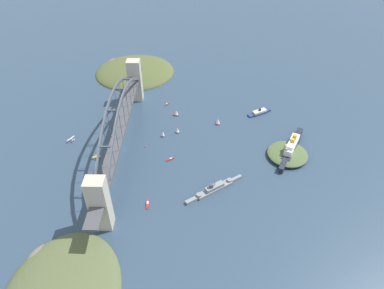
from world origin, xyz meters
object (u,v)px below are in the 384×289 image
(harbor_arch_bridge, at_px, (121,127))
(small_boat_2, at_px, (148,204))
(small_boat_3, at_px, (177,130))
(seaplane_taxiing_near_bridge, at_px, (71,139))
(small_boat_5, at_px, (176,113))
(seaplane_second_in_formation, at_px, (96,157))
(small_boat_1, at_px, (170,159))
(harbor_ferry_steamer, at_px, (259,112))
(channel_marker_buoy, at_px, (146,146))
(ocean_liner, at_px, (291,147))
(fort_island_mid_harbor, at_px, (287,154))
(small_boat_0, at_px, (218,121))
(small_boat_4, at_px, (167,104))
(naval_cruiser, at_px, (214,188))
(small_boat_6, at_px, (163,134))

(harbor_arch_bridge, bearing_deg, small_boat_2, 23.94)
(harbor_arch_bridge, height_order, small_boat_3, harbor_arch_bridge)
(seaplane_taxiing_near_bridge, relative_size, small_boat_5, 1.20)
(seaplane_second_in_formation, bearing_deg, small_boat_1, 89.50)
(harbor_ferry_steamer, height_order, channel_marker_buoy, harbor_ferry_steamer)
(ocean_liner, bearing_deg, fort_island_mid_harbor, -33.27)
(small_boat_0, bearing_deg, harbor_ferry_steamer, 113.75)
(small_boat_1, xyz_separation_m, channel_marker_buoy, (-21.43, -30.71, 0.28))
(small_boat_4, xyz_separation_m, small_boat_5, (25.28, 14.17, 3.23))
(naval_cruiser, height_order, small_boat_3, naval_cruiser)
(small_boat_1, bearing_deg, harbor_ferry_steamer, 129.93)
(small_boat_0, relative_size, small_boat_2, 0.77)
(small_boat_1, bearing_deg, small_boat_0, 141.01)
(harbor_ferry_steamer, bearing_deg, harbor_arch_bridge, -65.57)
(harbor_ferry_steamer, xyz_separation_m, seaplane_taxiing_near_bridge, (62.25, -233.78, 0.02))
(small_boat_5, bearing_deg, seaplane_taxiing_near_bridge, -65.65)
(fort_island_mid_harbor, bearing_deg, seaplane_taxiing_near_bridge, -95.20)
(ocean_liner, relative_size, small_boat_6, 9.77)
(seaplane_second_in_formation, height_order, channel_marker_buoy, seaplane_second_in_formation)
(small_boat_0, xyz_separation_m, small_boat_4, (-43.68, -68.20, -3.56))
(channel_marker_buoy, bearing_deg, small_boat_0, 118.87)
(fort_island_mid_harbor, relative_size, small_boat_4, 6.54)
(seaplane_second_in_formation, relative_size, small_boat_2, 0.77)
(ocean_liner, distance_m, small_boat_2, 178.05)
(small_boat_5, relative_size, small_boat_6, 1.13)
(small_boat_4, bearing_deg, channel_marker_buoy, -11.49)
(harbor_ferry_steamer, height_order, small_boat_1, harbor_ferry_steamer)
(naval_cruiser, height_order, small_boat_0, naval_cruiser)
(seaplane_second_in_formation, xyz_separation_m, small_boat_4, (-112.23, 72.22, -1.06))
(naval_cruiser, relative_size, channel_marker_buoy, 21.69)
(seaplane_second_in_formation, relative_size, small_boat_5, 1.09)
(small_boat_2, relative_size, channel_marker_buoy, 4.53)
(small_boat_4, bearing_deg, small_boat_0, 57.36)
(naval_cruiser, xyz_separation_m, small_boat_3, (-96.86, -42.54, 0.89))
(ocean_liner, distance_m, naval_cruiser, 111.09)
(naval_cruiser, relative_size, seaplane_second_in_formation, 6.22)
(small_boat_3, xyz_separation_m, small_boat_4, (-62.27, -17.46, -2.89))
(fort_island_mid_harbor, bearing_deg, naval_cruiser, -57.25)
(ocean_liner, relative_size, small_boat_2, 6.15)
(seaplane_taxiing_near_bridge, bearing_deg, small_boat_1, 75.32)
(harbor_arch_bridge, bearing_deg, small_boat_5, 140.53)
(small_boat_6, bearing_deg, small_boat_4, -179.85)
(small_boat_1, bearing_deg, ocean_liner, 97.18)
(fort_island_mid_harbor, distance_m, channel_marker_buoy, 164.31)
(seaplane_second_in_formation, distance_m, small_boat_4, 133.46)
(small_boat_3, xyz_separation_m, small_boat_5, (-36.99, -3.28, 0.34))
(seaplane_second_in_formation, bearing_deg, small_boat_5, 135.18)
(seaplane_second_in_formation, relative_size, small_boat_1, 1.03)
(fort_island_mid_harbor, xyz_separation_m, small_boat_1, (8.63, -133.08, -2.90))
(naval_cruiser, bearing_deg, small_boat_5, -161.10)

